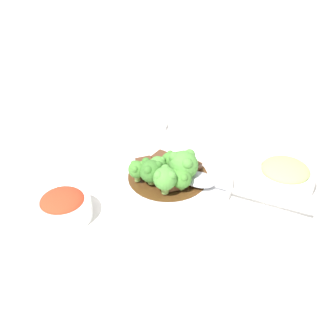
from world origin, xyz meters
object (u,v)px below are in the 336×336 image
Objects in this scene: broccoli_floret_5 at (137,170)px; sauce_dish at (153,125)px; beef_strip_1 at (169,181)px; beef_strip_3 at (148,168)px; broccoli_floret_4 at (170,161)px; beef_strip_0 at (183,164)px; main_plate at (168,178)px; serving_spoon at (208,182)px; broccoli_floret_6 at (158,166)px; side_bowl_appetizer at (284,175)px; broccoli_floret_0 at (184,165)px; broccoli_floret_2 at (151,171)px; broccoli_floret_1 at (165,178)px; beef_strip_2 at (164,159)px; broccoli_floret_3 at (181,178)px; side_bowl_kimchi at (63,206)px.

sauce_dish is at bearing 156.47° from broccoli_floret_5.
beef_strip_3 is (-0.05, -0.03, -0.00)m from beef_strip_1.
beef_strip_0 is at bearing 104.90° from broccoli_floret_4.
main_plate is 0.08m from serving_spoon.
beef_strip_0 is 1.12× the size of sauce_dish.
broccoli_floret_6 is 0.24m from side_bowl_appetizer.
broccoli_floret_4 is 0.07m from broccoli_floret_5.
broccoli_floret_5 is (-0.02, -0.08, -0.01)m from broccoli_floret_0.
broccoli_floret_4 is at bearing 117.36° from broccoli_floret_2.
broccoli_floret_0 is 0.20m from side_bowl_appetizer.
broccoli_floret_1 is at bearing -61.11° from broccoli_floret_0.
beef_strip_1 is 1.16× the size of broccoli_floret_5.
broccoli_floret_0 is 0.04m from broccoli_floret_4.
beef_strip_3 is at bearing -63.69° from beef_strip_2.
broccoli_floret_3 is 0.43× the size of side_bowl_kimchi.
beef_strip_3 is 1.67× the size of broccoli_floret_4.
broccoli_floret_2 is at bearing 59.54° from broccoli_floret_5.
beef_strip_2 is 1.06× the size of broccoli_floret_1.
beef_strip_3 is 1.45× the size of broccoli_floret_2.
broccoli_floret_6 is 0.38× the size of side_bowl_appetizer.
beef_strip_3 is 0.12m from serving_spoon.
broccoli_floret_6 reaches higher than broccoli_floret_5.
broccoli_floret_0 reaches higher than beef_strip_0.
side_bowl_appetizer is at bearing 75.62° from beef_strip_1.
broccoli_floret_2 is 0.71× the size of sauce_dish.
sauce_dish is (-0.22, 0.05, -0.04)m from broccoli_floret_6.
side_bowl_appetizer reaches higher than sauce_dish.
broccoli_floret_2 is at bearing -58.37° from broccoli_floret_6.
broccoli_floret_3 is at bearing 1.60° from beef_strip_2.
broccoli_floret_1 is at bearing -93.88° from serving_spoon.
broccoli_floret_1 reaches higher than beef_strip_1.
beef_strip_0 is 1.36× the size of beef_strip_2.
beef_strip_1 is 0.25× the size of serving_spoon.
serving_spoon is (0.06, 0.06, 0.02)m from main_plate.
broccoli_floret_1 reaches higher than main_plate.
beef_strip_2 is 0.10m from broccoli_floret_1.
beef_strip_1 is at bearing -45.42° from beef_strip_0.
broccoli_floret_2 is (0.06, -0.05, 0.02)m from beef_strip_2.
broccoli_floret_2 is at bearing -37.14° from beef_strip_2.
side_bowl_appetizer is (0.03, 0.20, -0.02)m from broccoli_floret_3.
side_bowl_kimchi is (0.05, -0.21, -0.02)m from broccoli_floret_4.
broccoli_floret_0 is at bearing 47.94° from beef_strip_3.
broccoli_floret_5 is at bearing -120.46° from broccoli_floret_2.
beef_strip_2 is at bearing -178.40° from broccoli_floret_3.
broccoli_floret_1 is 1.09× the size of broccoli_floret_2.
sauce_dish is at bearing 171.20° from beef_strip_2.
broccoli_floret_2 is 0.11m from serving_spoon.
broccoli_floret_1 is 1.22× the size of broccoli_floret_6.
side_bowl_appetizer is (0.08, 0.21, 0.02)m from main_plate.
sauce_dish is (-0.30, -0.17, -0.02)m from side_bowl_appetizer.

